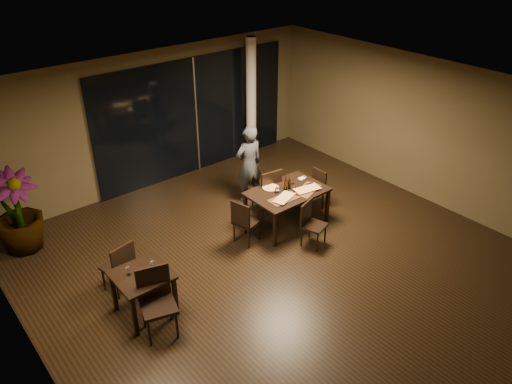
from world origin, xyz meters
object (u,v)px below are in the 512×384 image
(chair_main_left, at_px, (244,220))
(bottle_c, at_px, (286,182))
(main_table, at_px, (287,194))
(potted_plant, at_px, (17,212))
(side_table, at_px, (142,281))
(chair_main_far, at_px, (268,189))
(chair_main_near, at_px, (311,221))
(chair_side_near, at_px, (156,298))
(bottle_b, at_px, (289,183))
(chair_side_far, at_px, (120,265))
(chair_main_right, at_px, (315,187))
(diner, at_px, (249,164))
(bottle_a, at_px, (285,185))

(chair_main_left, bearing_deg, bottle_c, -100.83)
(main_table, xyz_separation_m, potted_plant, (-4.31, 2.45, 0.10))
(side_table, height_order, chair_main_far, chair_main_far)
(chair_main_near, height_order, potted_plant, potted_plant)
(side_table, xyz_separation_m, bottle_c, (3.42, 0.58, 0.27))
(chair_main_far, bearing_deg, main_table, 101.59)
(chair_side_near, relative_size, bottle_c, 3.71)
(bottle_b, xyz_separation_m, bottle_c, (-0.06, 0.04, 0.01))
(main_table, relative_size, chair_side_far, 1.58)
(bottle_c, bearing_deg, chair_side_far, 178.25)
(chair_main_near, bearing_deg, main_table, 63.47)
(main_table, distance_m, bottle_b, 0.23)
(chair_main_right, bearing_deg, chair_side_far, -90.33)
(main_table, xyz_separation_m, chair_main_near, (-0.12, -0.78, -0.20))
(main_table, relative_size, bottle_b, 5.61)
(chair_side_near, bearing_deg, chair_main_far, 39.96)
(diner, distance_m, bottle_a, 1.20)
(chair_side_far, height_order, bottle_b, bottle_b)
(chair_main_far, relative_size, bottle_c, 3.57)
(chair_side_far, distance_m, chair_side_near, 1.11)
(potted_plant, bearing_deg, diner, -15.80)
(chair_main_right, bearing_deg, chair_main_near, -48.02)
(chair_main_near, xyz_separation_m, bottle_a, (0.08, 0.80, 0.41))
(side_table, height_order, chair_side_far, chair_side_far)
(chair_main_right, xyz_separation_m, diner, (-0.86, 1.12, 0.37))
(chair_main_right, bearing_deg, chair_side_near, -75.76)
(diner, bearing_deg, bottle_c, 96.29)
(main_table, xyz_separation_m, chair_main_right, (0.88, 0.10, -0.20))
(chair_side_far, bearing_deg, diner, -175.10)
(chair_main_near, relative_size, potted_plant, 0.55)
(side_table, relative_size, diner, 0.47)
(bottle_b, bearing_deg, chair_side_far, 177.57)
(chair_main_near, distance_m, bottle_c, 0.96)
(bottle_c, bearing_deg, bottle_a, -138.41)
(chair_side_near, distance_m, bottle_a, 3.52)
(chair_main_left, bearing_deg, bottle_b, -103.20)
(chair_side_near, height_order, bottle_b, chair_side_near)
(side_table, bearing_deg, chair_main_near, -4.81)
(chair_main_left, height_order, chair_side_near, chair_side_near)
(side_table, distance_m, chair_main_near, 3.30)
(potted_plant, height_order, bottle_b, potted_plant)
(chair_main_right, distance_m, diner, 1.46)
(chair_main_left, bearing_deg, chair_main_near, -144.26)
(chair_main_far, distance_m, chair_main_near, 1.30)
(chair_main_left, bearing_deg, side_table, 87.66)
(main_table, height_order, potted_plant, potted_plant)
(side_table, height_order, potted_plant, potted_plant)
(side_table, xyz_separation_m, chair_main_left, (2.34, 0.51, -0.12))
(side_table, xyz_separation_m, chair_side_near, (-0.01, -0.43, -0.03))
(potted_plant, distance_m, bottle_a, 4.91)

